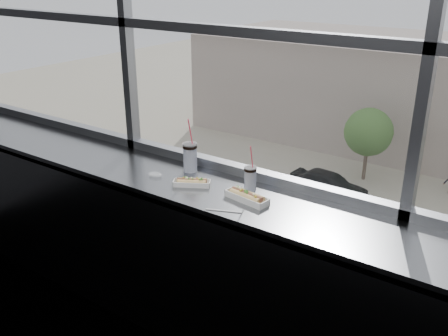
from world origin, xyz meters
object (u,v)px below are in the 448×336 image
Objects in this scene: soda_cup_right at (250,177)px; loose_straw at (224,211)px; wrapper at (155,174)px; tree_left at (369,132)px; hotdog_tray_right at (247,196)px; soda_cup_left at (190,156)px; hotdog_tray_left at (192,182)px; car_far_a at (329,180)px; car_near_a at (160,204)px.

loose_straw is (0.03, -0.32, -0.08)m from soda_cup_right.
wrapper is 0.02× the size of tree_left.
soda_cup_left is (-0.55, 0.17, 0.08)m from hotdog_tray_right.
soda_cup_right is 0.06× the size of tree_left.
hotdog_tray_right reaches higher than hotdog_tray_left.
loose_straw is at bearing -73.67° from tree_left.
soda_cup_right is 0.33m from loose_straw.
hotdog_tray_left is 1.16× the size of loose_straw.
hotdog_tray_left is at bearing -169.13° from hotdog_tray_right.
loose_straw is at bearing -13.69° from wrapper.
soda_cup_left is at bearing 56.83° from wrapper.
loose_straw is 2.04× the size of wrapper.
loose_straw is (0.51, -0.36, -0.10)m from soda_cup_left.
soda_cup_left reaches higher than car_far_a.
car_near_a is (-15.80, 16.31, -11.14)m from hotdog_tray_right.
loose_straw reaches higher than car_far_a.
car_far_a is at bearing 110.70° from soda_cup_right.
loose_straw is 0.04× the size of tree_left.
soda_cup_left is 27.91m from car_far_a.
soda_cup_left is 24.88m from car_near_a.
hotdog_tray_right is 30.81m from tree_left.
soda_cup_right is (-0.06, 0.13, 0.06)m from hotdog_tray_right.
car_near_a is at bearing 133.39° from soda_cup_left.
car_near_a is 10.38m from car_far_a.
soda_cup_left reaches higher than loose_straw.
soda_cup_right reaches higher than car_far_a.
hotdog_tray_left is 0.65× the size of soda_cup_left.
tree_left is (-7.71, 28.34, -8.78)m from wrapper.
wrapper is at bearing -74.78° from tree_left.
hotdog_tray_left is at bearing -133.20° from car_near_a.
loose_straw is (0.36, -0.17, -0.02)m from hotdog_tray_left.
wrapper is 24.89m from car_near_a.
wrapper is at bearing -156.40° from car_far_a.
car_far_a is (-8.81, 24.32, -10.95)m from hotdog_tray_left.
loose_straw is at bearing -55.51° from hotdog_tray_left.
loose_straw is 0.03× the size of car_far_a.
wrapper reaches higher than loose_straw.
hotdog_tray_right is 0.04× the size of car_far_a.
soda_cup_right is at bearing -154.99° from car_far_a.
soda_cup_left is at bearing 100.74° from hotdog_tray_left.
hotdog_tray_left is 2.36× the size of wrapper.
loose_straw reaches higher than tree_left.
car_near_a is at bearing -121.72° from tree_left.
soda_cup_left reaches higher than car_near_a.
soda_cup_right reaches higher than hotdog_tray_right.
hotdog_tray_right is 25.30m from car_near_a.
soda_cup_right is (0.48, -0.04, -0.02)m from soda_cup_left.
soda_cup_right is 0.05× the size of car_near_a.
hotdog_tray_left is 0.83× the size of hotdog_tray_right.
wrapper is (-0.68, -0.03, -0.01)m from hotdog_tray_right.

